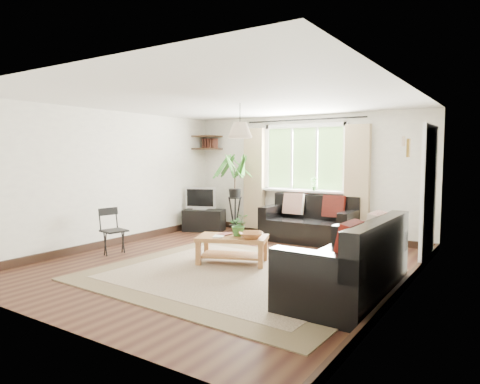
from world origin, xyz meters
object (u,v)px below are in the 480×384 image
Objects in this scene: sofa_right at (345,259)px; palm_stand at (235,194)px; coffee_table at (232,250)px; folding_chair at (114,232)px; sofa_back at (309,220)px; tv_stand at (204,220)px.

palm_stand is (-3.23, 2.56, 0.38)m from sofa_right.
palm_stand reaches higher than coffee_table.
sofa_back is at bearing -28.04° from folding_chair.
palm_stand reaches higher than tv_stand.
coffee_table is 0.62× the size of palm_stand.
folding_chair is (-0.64, -2.57, -0.45)m from palm_stand.
sofa_right is 2.00m from coffee_table.
coffee_table is at bearing -104.91° from sofa_right.
sofa_back reaches higher than tv_stand.
folding_chair is at bearing -164.22° from coffee_table.
palm_stand is (-1.59, -0.13, 0.42)m from sofa_back.
sofa_right is 2.22× the size of tv_stand.
palm_stand is at bearing -17.82° from tv_stand.
palm_stand is at bearing -175.97° from sofa_back.
sofa_back is 1.64m from palm_stand.
sofa_right is at bearing -15.69° from coffee_table.
sofa_back reaches higher than coffee_table.
sofa_back is 3.15m from sofa_right.
sofa_right is at bearing -53.54° from tv_stand.
sofa_right is 3.87m from folding_chair.
coffee_table is 2.04m from folding_chair.
sofa_back is 0.93× the size of sofa_right.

